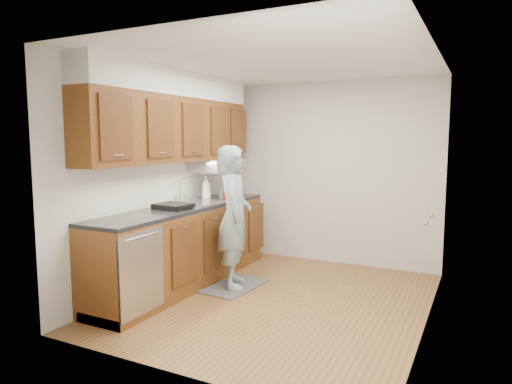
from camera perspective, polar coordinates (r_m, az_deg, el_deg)
floor at (r=5.04m, az=2.70°, el=-13.33°), size 3.50×3.50×0.00m
ceiling at (r=4.80m, az=2.87°, el=15.99°), size 3.50×3.50×0.00m
wall_left at (r=5.54m, az=-11.55°, el=1.64°), size 0.02×3.50×2.50m
wall_right at (r=4.37m, az=21.05°, el=0.03°), size 0.02×3.50×2.50m
wall_back at (r=6.39m, az=9.18°, el=2.35°), size 3.00×0.02×2.50m
counter at (r=5.47m, az=-8.90°, el=-6.43°), size 0.64×2.80×1.30m
upper_cabinets at (r=5.45m, az=-10.02°, el=8.95°), size 0.47×2.80×1.21m
closet_door at (r=4.70m, az=21.16°, el=-2.31°), size 0.02×1.22×2.05m
floor_mat at (r=5.46m, az=-2.68°, el=-11.65°), size 0.55×0.86×0.02m
person at (r=5.24m, az=-2.74°, el=-1.91°), size 0.69×0.78×1.85m
soap_bottle_a at (r=5.90m, az=-6.24°, el=0.50°), size 0.13×0.13×0.30m
soap_bottle_b at (r=5.97m, az=-3.47°, el=0.09°), size 0.11×0.12×0.20m
soda_can at (r=5.78m, az=-3.78°, el=-0.53°), size 0.07×0.07×0.12m
steel_can at (r=6.01m, az=-4.37°, el=-0.27°), size 0.07×0.07×0.12m
dish_rack at (r=5.19m, az=-10.28°, el=-1.76°), size 0.41×0.35×0.06m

